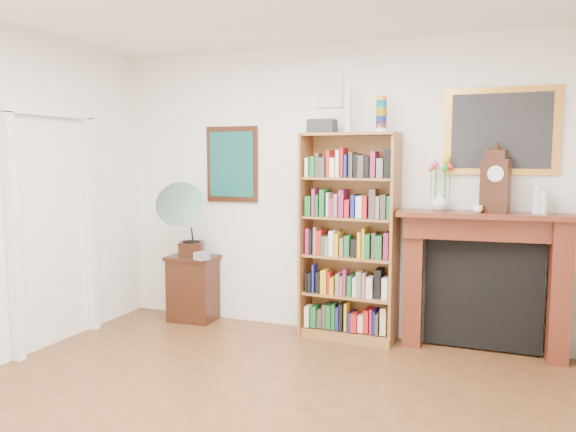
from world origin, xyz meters
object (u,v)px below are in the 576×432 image
(bookshelf, at_px, (349,225))
(side_cabinet, at_px, (193,288))
(fireplace, at_px, (484,269))
(mantel_clock, at_px, (495,183))
(teacup, at_px, (478,209))
(flower_vase, at_px, (440,201))
(gramophone, at_px, (184,215))
(bottle_left, at_px, (537,199))
(bottle_right, at_px, (544,202))
(cd_stack, at_px, (202,256))

(bookshelf, height_order, side_cabinet, bookshelf)
(fireplace, relative_size, mantel_clock, 2.86)
(bookshelf, relative_size, teacup, 28.11)
(bookshelf, bearing_deg, fireplace, 6.76)
(flower_vase, bearing_deg, gramophone, -175.96)
(bottle_left, bearing_deg, fireplace, 175.36)
(fireplace, distance_m, flower_vase, 0.71)
(bottle_left, xyz_separation_m, bottle_right, (0.05, -0.03, -0.02))
(side_cabinet, height_order, cd_stack, cd_stack)
(teacup, relative_size, bottle_right, 0.40)
(gramophone, xyz_separation_m, bottle_right, (3.36, 0.15, 0.22))
(mantel_clock, bearing_deg, cd_stack, -160.97)
(side_cabinet, height_order, teacup, teacup)
(side_cabinet, height_order, fireplace, fireplace)
(fireplace, distance_m, mantel_clock, 0.77)
(fireplace, relative_size, bottle_left, 6.30)
(flower_vase, bearing_deg, bottle_right, -1.83)
(bookshelf, relative_size, bottle_left, 9.36)
(bookshelf, distance_m, teacup, 1.16)
(gramophone, bearing_deg, mantel_clock, -19.51)
(bookshelf, height_order, bottle_left, bookshelf)
(fireplace, height_order, bottle_left, bottle_left)
(mantel_clock, distance_m, flower_vase, 0.49)
(fireplace, distance_m, bottle_left, 0.75)
(mantel_clock, distance_m, bottle_right, 0.41)
(side_cabinet, bearing_deg, cd_stack, -39.78)
(gramophone, distance_m, cd_stack, 0.46)
(bookshelf, xyz_separation_m, bottle_right, (1.66, 0.01, 0.27))
(fireplace, height_order, gramophone, gramophone)
(bookshelf, xyz_separation_m, teacup, (1.14, -0.05, 0.20))
(cd_stack, bearing_deg, flower_vase, 5.19)
(bookshelf, relative_size, gramophone, 2.85)
(bookshelf, relative_size, mantel_clock, 4.24)
(flower_vase, height_order, teacup, flower_vase)
(fireplace, relative_size, flower_vase, 8.88)
(flower_vase, bearing_deg, cd_stack, -174.81)
(fireplace, xyz_separation_m, mantel_clock, (0.07, -0.04, 0.77))
(flower_vase, distance_m, bottle_right, 0.84)
(teacup, bearing_deg, side_cabinet, 179.41)
(side_cabinet, distance_m, cd_stack, 0.46)
(cd_stack, bearing_deg, bottle_left, 3.97)
(cd_stack, distance_m, mantel_clock, 2.87)
(mantel_clock, xyz_separation_m, bottle_left, (0.33, 0.00, -0.14))
(gramophone, distance_m, flower_vase, 2.54)
(gramophone, xyz_separation_m, flower_vase, (2.52, 0.18, 0.21))
(bottle_left, bearing_deg, flower_vase, -179.65)
(gramophone, bearing_deg, bookshelf, -18.13)
(mantel_clock, bearing_deg, side_cabinet, -164.19)
(gramophone, relative_size, flower_vase, 4.62)
(bookshelf, relative_size, cd_stack, 18.71)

